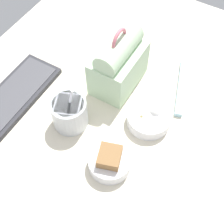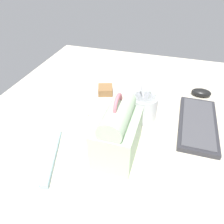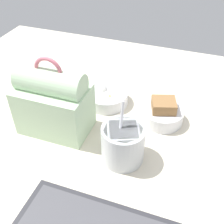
{
  "view_description": "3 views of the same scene",
  "coord_description": "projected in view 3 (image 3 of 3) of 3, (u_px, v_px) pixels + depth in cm",
  "views": [
    {
      "loc": [
        -42.51,
        -25.96,
        84.46
      ],
      "look_at": [
        1.67,
        -0.17,
        7.0
      ],
      "focal_mm": 50.0,
      "sensor_mm": 36.0,
      "label": 1
    },
    {
      "loc": [
        64.44,
        18.74,
        56.5
      ],
      "look_at": [
        1.67,
        -0.17,
        7.0
      ],
      "focal_mm": 35.0,
      "sensor_mm": 36.0,
      "label": 2
    },
    {
      "loc": [
        -18.72,
        57.26,
        56.53
      ],
      "look_at": [
        1.67,
        -0.17,
        7.0
      ],
      "focal_mm": 45.0,
      "sensor_mm": 36.0,
      "label": 3
    }
  ],
  "objects": [
    {
      "name": "bento_bowl_sandwich",
      "position": [
        163.0,
        113.0,
        0.82
      ],
      "size": [
        12.11,
        12.11,
        7.34
      ],
      "color": "silver",
      "rests_on": "desk_surface"
    },
    {
      "name": "desk_surface",
      "position": [
        117.0,
        130.0,
        0.82
      ],
      "size": [
        140.0,
        110.0,
        2.0
      ],
      "color": "beige",
      "rests_on": "ground"
    },
    {
      "name": "chopstick_case",
      "position": [
        63.0,
        84.0,
        0.97
      ],
      "size": [
        23.04,
        9.59,
        1.6
      ],
      "color": "#99C6D6",
      "rests_on": "desk_surface"
    },
    {
      "name": "bento_bowl_snacks",
      "position": [
        107.0,
        97.0,
        0.89
      ],
      "size": [
        13.39,
        13.39,
        5.69
      ],
      "color": "silver",
      "rests_on": "desk_surface"
    },
    {
      "name": "lunch_bag",
      "position": [
        54.0,
        103.0,
        0.75
      ],
      "size": [
        19.16,
        12.56,
        22.66
      ],
      "color": "#B7D6AD",
      "rests_on": "desk_surface"
    },
    {
      "name": "soup_cup",
      "position": [
        123.0,
        143.0,
        0.69
      ],
      "size": [
        10.71,
        10.71,
        16.56
      ],
      "color": "silver",
      "rests_on": "desk_surface"
    }
  ]
}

